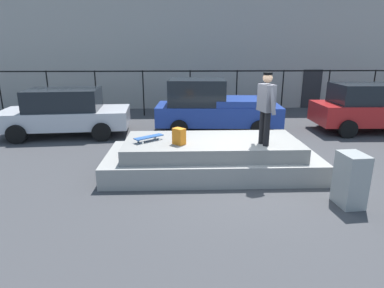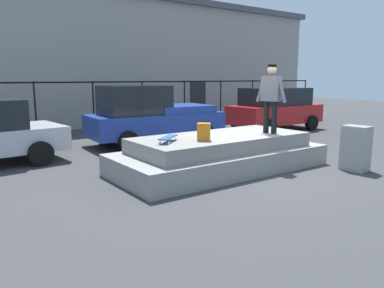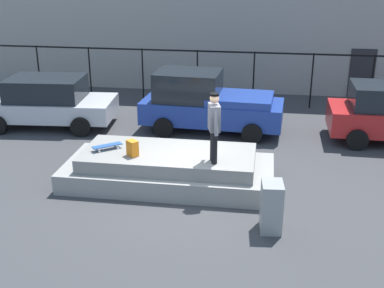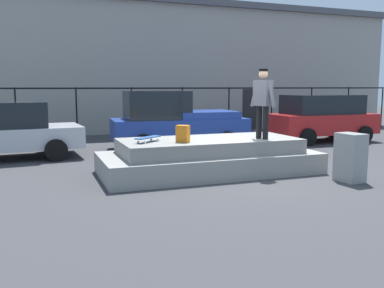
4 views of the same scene
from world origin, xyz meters
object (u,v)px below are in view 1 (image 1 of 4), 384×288
object	(u,v)px
car_silver_sedan_near	(65,112)
car_blue_pickup_mid	(214,107)
utility_box	(351,180)
car_red_hatchback_far	(371,107)
skateboard	(149,137)
backpack	(179,136)
skateboarder	(266,104)

from	to	relation	value
car_silver_sedan_near	car_blue_pickup_mid	distance (m)	5.42
car_silver_sedan_near	utility_box	world-z (taller)	car_silver_sedan_near
car_red_hatchback_far	skateboard	bearing A→B (deg)	-152.77
skateboard	car_silver_sedan_near	distance (m)	5.21
car_blue_pickup_mid	car_red_hatchback_far	bearing A→B (deg)	-1.44
backpack	car_silver_sedan_near	bearing A→B (deg)	-2.89
skateboarder	car_blue_pickup_mid	xyz separation A→B (m)	(-0.74, 4.65, -0.87)
skateboard	backpack	size ratio (longest dim) A/B	1.84
skateboarder	skateboard	distance (m)	2.93
skateboard	car_blue_pickup_mid	bearing A→B (deg)	64.53
skateboarder	utility_box	distance (m)	2.42
car_silver_sedan_near	skateboarder	bearing A→B (deg)	-35.29
car_blue_pickup_mid	car_red_hatchback_far	size ratio (longest dim) A/B	1.13
skateboarder	car_silver_sedan_near	distance (m)	7.59
skateboarder	car_red_hatchback_far	size ratio (longest dim) A/B	0.41
backpack	car_silver_sedan_near	distance (m)	5.93
skateboarder	backpack	xyz separation A→B (m)	(-2.02, 0.09, -0.78)
car_red_hatchback_far	utility_box	world-z (taller)	car_red_hatchback_far
skateboard	car_blue_pickup_mid	size ratio (longest dim) A/B	0.15
car_silver_sedan_near	car_red_hatchback_far	distance (m)	11.37
utility_box	car_red_hatchback_far	bearing A→B (deg)	52.49
car_silver_sedan_near	utility_box	xyz separation A→B (m)	(7.55, -5.85, -0.31)
car_blue_pickup_mid	utility_box	xyz separation A→B (m)	(2.14, -6.16, -0.42)
skateboarder	car_silver_sedan_near	world-z (taller)	skateboarder
skateboard	backpack	world-z (taller)	backpack
backpack	car_silver_sedan_near	size ratio (longest dim) A/B	0.09
skateboard	car_red_hatchback_far	bearing A→B (deg)	27.23
car_blue_pickup_mid	utility_box	bearing A→B (deg)	-70.85
backpack	car_red_hatchback_far	size ratio (longest dim) A/B	0.09
car_silver_sedan_near	car_red_hatchback_far	size ratio (longest dim) A/B	1.11
skateboarder	car_blue_pickup_mid	world-z (taller)	skateboarder
skateboarder	backpack	bearing A→B (deg)	177.35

